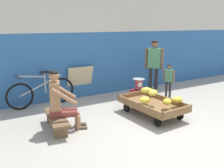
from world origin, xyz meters
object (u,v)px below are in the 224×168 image
vendor_seated (60,100)px  plastic_crate (138,95)px  banana_cart (152,105)px  sign_board (80,82)px  shopping_bag (147,103)px  low_bench (56,119)px  customer_child (169,78)px  bicycle_near_left (41,92)px  weighing_scale (139,84)px  customer_adult (154,62)px

vendor_seated → plastic_crate: (2.31, 0.68, -0.42)m
banana_cart → sign_board: 2.22m
shopping_bag → low_bench: bearing=-177.2°
sign_board → customer_child: (1.96, -1.33, 0.15)m
low_bench → shopping_bag: bearing=2.8°
vendor_seated → shopping_bag: vendor_seated is taller
low_bench → sign_board: (1.20, 1.71, 0.23)m
vendor_seated → sign_board: 2.07m
low_bench → vendor_seated: 0.38m
banana_cart → bicycle_near_left: size_ratio=0.90×
bicycle_near_left → shopping_bag: (2.14, -1.39, -0.23)m
weighing_scale → plastic_crate: bearing=90.0°
plastic_crate → bicycle_near_left: (-2.28, 0.85, 0.20)m
banana_cart → bicycle_near_left: bearing=136.2°
banana_cart → bicycle_near_left: bicycle_near_left is taller
vendor_seated → customer_adult: bearing=16.1°
weighing_scale → shopping_bag: (-0.14, -0.55, -0.33)m
customer_adult → banana_cart: bearing=-129.8°
plastic_crate → customer_child: bearing=-19.5°
low_bench → banana_cart: bearing=-9.5°
banana_cart → shopping_bag: bearing=64.5°
shopping_bag → vendor_seated: bearing=-176.4°
vendor_seated → sign_board: vendor_seated is taller
customer_adult → shopping_bag: (-0.75, -0.70, -0.83)m
vendor_seated → sign_board: size_ratio=1.32×
customer_adult → customer_child: size_ratio=1.64×
weighing_scale → shopping_bag: weighing_scale is taller
plastic_crate → shopping_bag: size_ratio=1.50×
sign_board → vendor_seated: bearing=-122.7°
weighing_scale → sign_board: size_ratio=0.35×
sign_board → customer_adult: size_ratio=0.57×
bicycle_near_left → sign_board: 1.11m
low_bench → bicycle_near_left: 1.52m
vendor_seated → plastic_crate: size_ratio=3.17×
sign_board → shopping_bag: (1.05, -1.60, -0.31)m
plastic_crate → customer_adult: size_ratio=0.24×
low_bench → shopping_bag: 2.25m
sign_board → shopping_bag: sign_board is taller
banana_cart → shopping_bag: size_ratio=6.23×
sign_board → customer_child: size_ratio=0.92×
vendor_seated → sign_board: (1.11, 1.74, -0.14)m
low_bench → customer_adult: bearing=15.2°
low_bench → customer_adult: 3.19m
low_bench → weighing_scale: 2.49m
weighing_scale → customer_child: customer_child is taller
vendor_seated → bicycle_near_left: 1.55m
plastic_crate → weighing_scale: bearing=-90.0°
weighing_scale → shopping_bag: 0.65m
vendor_seated → customer_adult: customer_adult is taller
bicycle_near_left → customer_child: customer_child is taller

